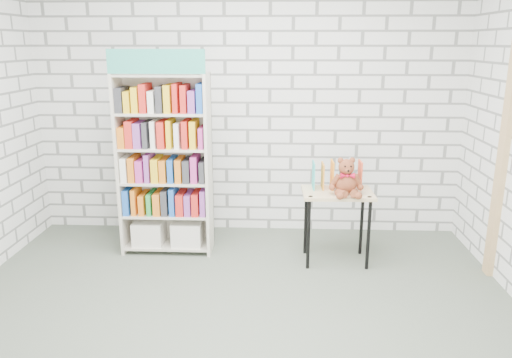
{
  "coord_description": "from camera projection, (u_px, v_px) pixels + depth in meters",
  "views": [
    {
      "loc": [
        0.33,
        -3.25,
        2.0
      ],
      "look_at": [
        0.14,
        0.95,
        0.86
      ],
      "focal_mm": 35.0,
      "sensor_mm": 36.0,
      "label": 1
    }
  ],
  "objects": [
    {
      "name": "ground",
      "position": [
        232.0,
        324.0,
        3.68
      ],
      "size": [
        4.5,
        4.5,
        0.0
      ],
      "primitive_type": "plane",
      "color": "#4D5548",
      "rests_on": "ground"
    },
    {
      "name": "door_trim",
      "position": [
        502.0,
        160.0,
        4.22
      ],
      "size": [
        0.05,
        0.12,
        2.1
      ],
      "primitive_type": "cube",
      "color": "tan",
      "rests_on": "ground"
    },
    {
      "name": "room_shell",
      "position": [
        228.0,
        79.0,
        3.21
      ],
      "size": [
        4.52,
        4.02,
        2.81
      ],
      "color": "silver",
      "rests_on": "ground"
    },
    {
      "name": "bookshelf",
      "position": [
        165.0,
        163.0,
        4.78
      ],
      "size": [
        0.87,
        0.34,
        1.96
      ],
      "color": "beige",
      "rests_on": "ground"
    },
    {
      "name": "table_books",
      "position": [
        337.0,
        174.0,
        4.64
      ],
      "size": [
        0.45,
        0.21,
        0.27
      ],
      "color": "#2AB8B5",
      "rests_on": "display_table"
    },
    {
      "name": "teddy_bear",
      "position": [
        346.0,
        180.0,
        4.44
      ],
      "size": [
        0.31,
        0.29,
        0.34
      ],
      "color": "brown",
      "rests_on": "display_table"
    },
    {
      "name": "display_table",
      "position": [
        337.0,
        201.0,
        4.6
      ],
      "size": [
        0.65,
        0.46,
        0.69
      ],
      "color": "tan",
      "rests_on": "ground"
    }
  ]
}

